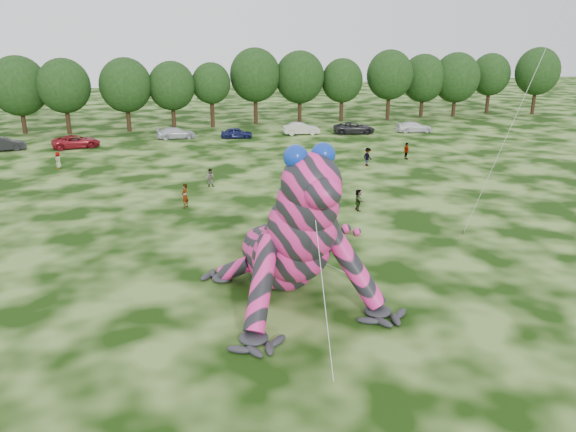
% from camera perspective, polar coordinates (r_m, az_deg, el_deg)
% --- Properties ---
extents(ground, '(240.00, 240.00, 0.00)m').
position_cam_1_polar(ground, '(25.46, 7.85, -11.68)').
color(ground, '#16330A').
rests_on(ground, ground).
extents(inflatable_gecko, '(15.89, 18.07, 8.15)m').
position_cam_1_polar(inflatable_gecko, '(28.35, -1.24, 0.70)').
color(inflatable_gecko, '#EA2887').
rests_on(inflatable_gecko, ground).
extents(tree_5, '(7.16, 6.44, 9.80)m').
position_cam_1_polar(tree_5, '(80.29, -25.59, 11.02)').
color(tree_5, black).
rests_on(tree_5, ground).
extents(tree_6, '(6.52, 5.86, 9.49)m').
position_cam_1_polar(tree_6, '(77.78, -21.70, 11.22)').
color(tree_6, black).
rests_on(tree_6, ground).
extents(tree_7, '(6.68, 6.01, 9.48)m').
position_cam_1_polar(tree_7, '(77.42, -16.10, 11.75)').
color(tree_7, black).
rests_on(tree_7, ground).
extents(tree_8, '(6.14, 5.53, 8.94)m').
position_cam_1_polar(tree_8, '(77.77, -11.68, 11.91)').
color(tree_8, black).
rests_on(tree_8, ground).
extents(tree_9, '(5.27, 4.74, 8.68)m').
position_cam_1_polar(tree_9, '(78.63, -7.77, 12.08)').
color(tree_9, black).
rests_on(tree_9, ground).
extents(tree_10, '(7.09, 6.38, 10.50)m').
position_cam_1_polar(tree_10, '(80.80, -3.34, 13.03)').
color(tree_10, black).
rests_on(tree_10, ground).
extents(tree_11, '(7.01, 6.31, 10.07)m').
position_cam_1_polar(tree_11, '(81.98, 1.20, 12.98)').
color(tree_11, black).
rests_on(tree_11, ground).
extents(tree_12, '(5.99, 5.39, 8.97)m').
position_cam_1_polar(tree_12, '(83.55, 5.50, 12.62)').
color(tree_12, black).
rests_on(tree_12, ground).
extents(tree_13, '(6.83, 6.15, 10.13)m').
position_cam_1_polar(tree_13, '(85.66, 10.24, 12.95)').
color(tree_13, black).
rests_on(tree_13, ground).
extents(tree_14, '(6.82, 6.14, 9.40)m').
position_cam_1_polar(tree_14, '(89.94, 13.55, 12.75)').
color(tree_14, black).
rests_on(tree_14, ground).
extents(tree_15, '(7.17, 6.45, 9.63)m').
position_cam_1_polar(tree_15, '(91.59, 16.67, 12.66)').
color(tree_15, black).
rests_on(tree_15, ground).
extents(tree_16, '(6.26, 5.63, 9.37)m').
position_cam_1_polar(tree_16, '(96.71, 19.79, 12.54)').
color(tree_16, black).
rests_on(tree_16, ground).
extents(tree_17, '(6.98, 6.28, 10.30)m').
position_cam_1_polar(tree_17, '(98.34, 23.92, 12.42)').
color(tree_17, black).
rests_on(tree_17, ground).
extents(car_1, '(4.70, 2.17, 1.49)m').
position_cam_1_polar(car_1, '(69.82, -26.93, 6.52)').
color(car_1, black).
rests_on(car_1, ground).
extents(car_2, '(5.57, 3.32, 1.45)m').
position_cam_1_polar(car_2, '(68.35, -20.73, 7.09)').
color(car_2, maroon).
rests_on(car_2, ground).
extents(car_3, '(4.78, 2.01, 1.38)m').
position_cam_1_polar(car_3, '(71.02, -11.31, 8.26)').
color(car_3, silver).
rests_on(car_3, ground).
extents(car_4, '(4.08, 2.11, 1.33)m').
position_cam_1_polar(car_4, '(70.22, -5.25, 8.40)').
color(car_4, '#151A48').
rests_on(car_4, ground).
extents(car_5, '(4.72, 1.96, 1.52)m').
position_cam_1_polar(car_5, '(72.53, 1.37, 8.87)').
color(car_5, beige).
rests_on(car_5, ground).
extents(car_6, '(5.64, 3.30, 1.48)m').
position_cam_1_polar(car_6, '(73.67, 6.74, 8.88)').
color(car_6, '#242426').
rests_on(car_6, ground).
extents(car_7, '(4.95, 2.58, 1.37)m').
position_cam_1_polar(car_7, '(75.97, 12.68, 8.81)').
color(car_7, white).
rests_on(car_7, ground).
extents(spectator_2, '(0.97, 1.31, 1.80)m').
position_cam_1_polar(spectator_2, '(55.80, 8.10, 5.97)').
color(spectator_2, gray).
rests_on(spectator_2, ground).
extents(spectator_3, '(0.45, 1.03, 1.74)m').
position_cam_1_polar(spectator_3, '(59.42, 11.94, 6.48)').
color(spectator_3, gray).
rests_on(spectator_3, ground).
extents(spectator_5, '(0.65, 1.54, 1.61)m').
position_cam_1_polar(spectator_5, '(41.62, 7.16, 1.63)').
color(spectator_5, gray).
rests_on(spectator_5, ground).
extents(spectator_0, '(0.75, 0.81, 1.86)m').
position_cam_1_polar(spectator_0, '(42.59, -10.43, 2.02)').
color(spectator_0, gray).
rests_on(spectator_0, ground).
extents(spectator_4, '(0.68, 0.87, 1.59)m').
position_cam_1_polar(spectator_4, '(58.65, -22.30, 5.27)').
color(spectator_4, gray).
rests_on(spectator_4, ground).
extents(spectator_1, '(0.92, 0.83, 1.55)m').
position_cam_1_polar(spectator_1, '(48.28, -7.93, 3.89)').
color(spectator_1, gray).
rests_on(spectator_1, ground).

